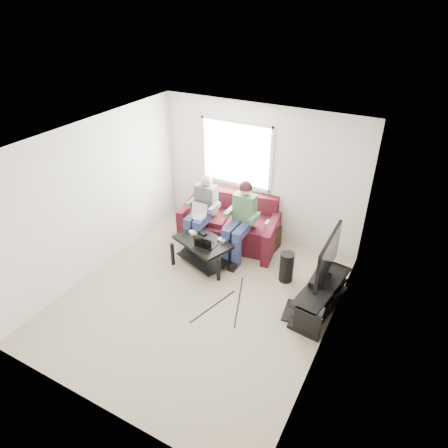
# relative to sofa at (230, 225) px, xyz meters

# --- Properties ---
(floor) EXTENTS (4.50, 4.50, 0.00)m
(floor) POSITION_rel_sofa_xyz_m (0.36, -1.73, -0.33)
(floor) COLOR tan
(floor) RESTS_ON ground
(ceiling) EXTENTS (4.50, 4.50, 0.00)m
(ceiling) POSITION_rel_sofa_xyz_m (0.36, -1.73, 2.27)
(ceiling) COLOR white
(ceiling) RESTS_ON wall_back
(wall_back) EXTENTS (4.50, 0.00, 4.50)m
(wall_back) POSITION_rel_sofa_xyz_m (0.36, 0.52, 0.97)
(wall_back) COLOR silver
(wall_back) RESTS_ON floor
(wall_front) EXTENTS (4.50, 0.00, 4.50)m
(wall_front) POSITION_rel_sofa_xyz_m (0.36, -3.98, 0.97)
(wall_front) COLOR silver
(wall_front) RESTS_ON floor
(wall_left) EXTENTS (0.00, 4.50, 4.50)m
(wall_left) POSITION_rel_sofa_xyz_m (-1.64, -1.73, 0.97)
(wall_left) COLOR silver
(wall_left) RESTS_ON floor
(wall_right) EXTENTS (0.00, 4.50, 4.50)m
(wall_right) POSITION_rel_sofa_xyz_m (2.36, -1.73, 0.97)
(wall_right) COLOR silver
(wall_right) RESTS_ON floor
(window) EXTENTS (1.48, 0.04, 1.28)m
(window) POSITION_rel_sofa_xyz_m (-0.14, 0.51, 1.27)
(window) COLOR white
(window) RESTS_ON wall_back
(sofa) EXTENTS (2.07, 1.16, 0.91)m
(sofa) POSITION_rel_sofa_xyz_m (0.00, 0.00, 0.00)
(sofa) COLOR #4B1224
(sofa) RESTS_ON floor
(person_left) EXTENTS (0.40, 0.71, 1.38)m
(person_left) POSITION_rel_sofa_xyz_m (-0.40, -0.35, 0.43)
(person_left) COLOR navy
(person_left) RESTS_ON sofa
(person_right) EXTENTS (0.40, 0.71, 1.42)m
(person_right) POSITION_rel_sofa_xyz_m (0.40, -0.33, 0.49)
(person_right) COLOR navy
(person_right) RESTS_ON sofa
(laptop_silver) EXTENTS (0.33, 0.24, 0.24)m
(laptop_silver) POSITION_rel_sofa_xyz_m (-0.40, -0.53, 0.42)
(laptop_silver) COLOR silver
(laptop_silver) RESTS_ON person_left
(coffee_table) EXTENTS (1.14, 0.91, 0.50)m
(coffee_table) POSITION_rel_sofa_xyz_m (-0.05, -0.94, 0.04)
(coffee_table) COLOR black
(coffee_table) RESTS_ON floor
(laptop_black) EXTENTS (0.41, 0.37, 0.24)m
(laptop_black) POSITION_rel_sofa_xyz_m (0.07, -1.02, 0.28)
(laptop_black) COLOR black
(laptop_black) RESTS_ON coffee_table
(controller_a) EXTENTS (0.17, 0.14, 0.04)m
(controller_a) POSITION_rel_sofa_xyz_m (-0.33, -0.82, 0.18)
(controller_a) COLOR silver
(controller_a) RESTS_ON coffee_table
(controller_b) EXTENTS (0.16, 0.14, 0.04)m
(controller_b) POSITION_rel_sofa_xyz_m (-0.15, -0.76, 0.18)
(controller_b) COLOR black
(controller_b) RESTS_ON coffee_table
(controller_c) EXTENTS (0.16, 0.12, 0.04)m
(controller_c) POSITION_rel_sofa_xyz_m (0.25, -0.79, 0.18)
(controller_c) COLOR gray
(controller_c) RESTS_ON coffee_table
(tv_stand) EXTENTS (0.59, 1.41, 0.45)m
(tv_stand) POSITION_rel_sofa_xyz_m (2.13, -1.07, -0.13)
(tv_stand) COLOR black
(tv_stand) RESTS_ON floor
(tv) EXTENTS (0.12, 1.10, 0.81)m
(tv) POSITION_rel_sofa_xyz_m (2.13, -0.97, 0.58)
(tv) COLOR black
(tv) RESTS_ON tv_stand
(soundbar) EXTENTS (0.12, 0.50, 0.10)m
(soundbar) POSITION_rel_sofa_xyz_m (2.01, -0.97, 0.17)
(soundbar) COLOR black
(soundbar) RESTS_ON tv_stand
(drink_cup) EXTENTS (0.08, 0.08, 0.12)m
(drink_cup) POSITION_rel_sofa_xyz_m (2.08, -0.44, 0.18)
(drink_cup) COLOR #AE714B
(drink_cup) RESTS_ON tv_stand
(console_white) EXTENTS (0.30, 0.22, 0.06)m
(console_white) POSITION_rel_sofa_xyz_m (2.13, -1.47, -0.06)
(console_white) COLOR silver
(console_white) RESTS_ON tv_stand
(console_grey) EXTENTS (0.34, 0.26, 0.08)m
(console_grey) POSITION_rel_sofa_xyz_m (2.13, -0.77, -0.05)
(console_grey) COLOR gray
(console_grey) RESTS_ON tv_stand
(console_black) EXTENTS (0.38, 0.30, 0.07)m
(console_black) POSITION_rel_sofa_xyz_m (2.13, -1.12, -0.06)
(console_black) COLOR black
(console_black) RESTS_ON tv_stand
(subwoofer) EXTENTS (0.24, 0.24, 0.54)m
(subwoofer) POSITION_rel_sofa_xyz_m (1.42, -0.66, -0.06)
(subwoofer) COLOR black
(subwoofer) RESTS_ON floor
(keyboard_floor) EXTENTS (0.23, 0.51, 0.03)m
(keyboard_floor) POSITION_rel_sofa_xyz_m (1.76, -1.36, -0.32)
(keyboard_floor) COLOR black
(keyboard_floor) RESTS_ON floor
(end_table) EXTENTS (0.31, 0.31, 0.56)m
(end_table) POSITION_rel_sofa_xyz_m (0.81, 0.12, -0.08)
(end_table) COLOR black
(end_table) RESTS_ON floor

